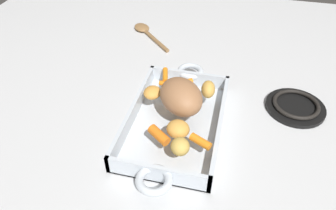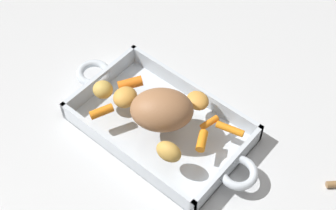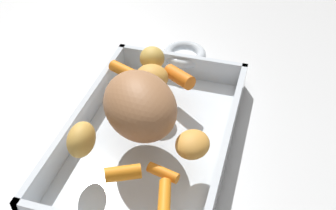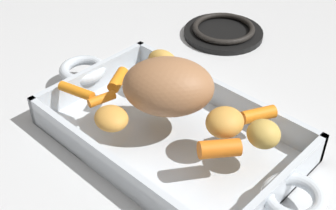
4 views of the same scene
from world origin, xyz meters
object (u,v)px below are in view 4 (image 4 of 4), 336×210
(roasting_dish, at_px, (171,133))
(potato_whole, at_px, (264,134))
(baby_carrot_long, at_px, (219,149))
(baby_carrot_southeast, at_px, (76,91))
(baby_carrot_center_left, at_px, (259,115))
(baby_carrot_southwest, at_px, (102,99))
(potato_golden_small, at_px, (163,63))
(baby_carrot_northwest, at_px, (118,80))
(potato_corner, at_px, (225,122))
(potato_golden_large, at_px, (111,118))
(pork_roast, at_px, (168,86))
(stove_burner_rear, at_px, (223,31))

(roasting_dish, height_order, potato_whole, potato_whole)
(baby_carrot_long, bearing_deg, baby_carrot_southeast, 10.71)
(baby_carrot_center_left, relative_size, baby_carrot_southeast, 0.85)
(baby_carrot_southwest, relative_size, potato_golden_small, 0.77)
(baby_carrot_center_left, distance_m, baby_carrot_northwest, 0.23)
(baby_carrot_southwest, height_order, potato_corner, potato_corner)
(baby_carrot_center_left, bearing_deg, roasting_dish, 39.15)
(potato_golden_large, bearing_deg, baby_carrot_southeast, -7.01)
(pork_roast, height_order, stove_burner_rear, pork_roast)
(baby_carrot_long, relative_size, potato_corner, 1.01)
(baby_carrot_northwest, distance_m, stove_burner_rear, 0.32)
(potato_golden_small, distance_m, potato_corner, 0.17)
(stove_burner_rear, bearing_deg, baby_carrot_center_left, 135.99)
(baby_carrot_southwest, height_order, stove_burner_rear, baby_carrot_southwest)
(baby_carrot_center_left, height_order, baby_carrot_southeast, baby_carrot_center_left)
(baby_carrot_northwest, relative_size, stove_burner_rear, 0.28)
(baby_carrot_northwest, bearing_deg, baby_carrot_center_left, -159.11)
(pork_roast, distance_m, baby_carrot_center_left, 0.14)
(baby_carrot_long, height_order, potato_golden_small, potato_golden_small)
(baby_carrot_long, relative_size, baby_carrot_northwest, 1.19)
(roasting_dish, xyz_separation_m, potato_golden_large, (0.04, 0.07, 0.05))
(baby_carrot_long, distance_m, potato_golden_large, 0.16)
(baby_carrot_southeast, xyz_separation_m, potato_corner, (-0.22, -0.09, 0.01))
(baby_carrot_southwest, relative_size, potato_whole, 0.93)
(baby_carrot_northwest, relative_size, potato_corner, 0.85)
(baby_carrot_long, relative_size, baby_carrot_center_left, 1.07)
(baby_carrot_long, distance_m, potato_corner, 0.05)
(potato_golden_small, bearing_deg, pork_roast, 139.04)
(baby_carrot_southwest, xyz_separation_m, stove_burner_rear, (0.05, -0.36, -0.05))
(pork_roast, height_order, potato_golden_small, pork_roast)
(pork_roast, relative_size, potato_whole, 2.92)
(baby_carrot_long, height_order, baby_carrot_southeast, baby_carrot_long)
(baby_carrot_southwest, bearing_deg, baby_carrot_northwest, -70.08)
(baby_carrot_center_left, xyz_separation_m, potato_golden_large, (0.14, 0.15, 0.00))
(baby_carrot_northwest, relative_size, potato_golden_small, 0.84)
(baby_carrot_southeast, distance_m, baby_carrot_southwest, 0.05)
(baby_carrot_southwest, relative_size, stove_burner_rear, 0.26)
(baby_carrot_northwest, bearing_deg, potato_whole, -170.72)
(baby_carrot_long, xyz_separation_m, baby_carrot_southeast, (0.24, 0.05, -0.00))
(potato_golden_large, bearing_deg, roasting_dish, -120.46)
(roasting_dish, xyz_separation_m, baby_carrot_northwest, (0.11, 0.00, 0.04))
(baby_carrot_southeast, xyz_separation_m, baby_carrot_northwest, (-0.03, -0.06, 0.00))
(roasting_dish, bearing_deg, stove_burner_rear, -65.23)
(pork_roast, bearing_deg, baby_carrot_southwest, 35.27)
(pork_roast, height_order, baby_carrot_long, pork_roast)
(potato_whole, xyz_separation_m, stove_burner_rear, (0.28, -0.28, -0.06))
(stove_burner_rear, bearing_deg, pork_roast, 113.28)
(baby_carrot_southeast, xyz_separation_m, baby_carrot_southwest, (-0.04, -0.01, -0.00))
(baby_carrot_southwest, height_order, potato_whole, potato_whole)
(pork_roast, relative_size, baby_carrot_northwest, 2.86)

